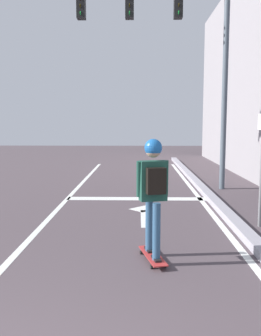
% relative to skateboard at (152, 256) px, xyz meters
% --- Properties ---
extents(lane_line_center, '(0.12, 20.00, 0.01)m').
position_rel_skateboard_xyz_m(lane_line_center, '(-2.05, 2.35, -0.07)').
color(lane_line_center, silver).
rests_on(lane_line_center, ground).
extents(lane_line_curbside, '(0.12, 20.00, 0.01)m').
position_rel_skateboard_xyz_m(lane_line_curbside, '(1.39, 2.35, -0.07)').
color(lane_line_curbside, silver).
rests_on(lane_line_curbside, ground).
extents(stop_bar, '(3.59, 0.40, 0.01)m').
position_rel_skateboard_xyz_m(stop_bar, '(-0.25, 4.34, -0.07)').
color(stop_bar, silver).
rests_on(stop_bar, ground).
extents(lane_arrow_stem, '(0.16, 1.40, 0.01)m').
position_rel_skateboard_xyz_m(lane_arrow_stem, '(-0.07, 2.36, -0.07)').
color(lane_arrow_stem, silver).
rests_on(lane_arrow_stem, ground).
extents(lane_arrow_head, '(0.71, 0.71, 0.01)m').
position_rel_skateboard_xyz_m(lane_arrow_head, '(-0.07, 3.21, -0.07)').
color(lane_arrow_head, silver).
rests_on(lane_arrow_head, ground).
extents(curb_strip, '(0.24, 24.00, 0.14)m').
position_rel_skateboard_xyz_m(curb_strip, '(1.64, 2.35, 0.00)').
color(curb_strip, '#96929B').
rests_on(curb_strip, ground).
extents(skateboard, '(0.40, 0.88, 0.08)m').
position_rel_skateboard_xyz_m(skateboard, '(0.00, 0.00, 0.00)').
color(skateboard, '#AA2C2B').
rests_on(skateboard, ground).
extents(skater, '(0.45, 0.62, 1.66)m').
position_rel_skateboard_xyz_m(skater, '(0.00, -0.02, 1.07)').
color(skater, '#305477').
rests_on(skater, skateboard).
extents(traffic_signal_mast, '(5.58, 0.34, 5.86)m').
position_rel_skateboard_xyz_m(traffic_signal_mast, '(0.68, 5.84, 4.27)').
color(traffic_signal_mast, '#515D67').
rests_on(traffic_signal_mast, ground).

